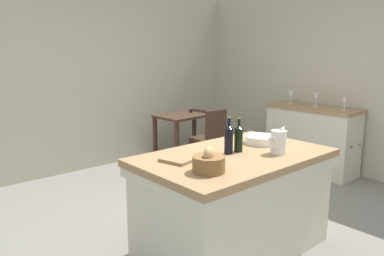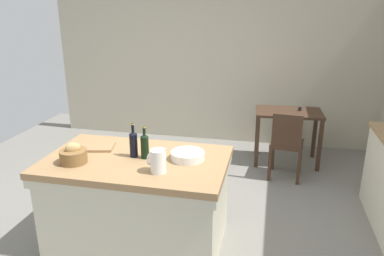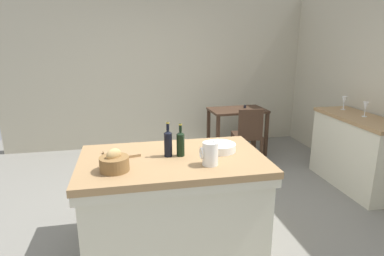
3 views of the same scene
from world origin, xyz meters
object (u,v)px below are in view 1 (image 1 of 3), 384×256
at_px(writing_desk, 186,122).
at_px(wine_glass_far_left, 345,101).
at_px(bread_basket, 209,163).
at_px(wine_bottle_amber, 229,139).
at_px(cutting_board, 181,158).
at_px(side_cabinet, 312,139).
at_px(wash_bowl, 261,140).
at_px(wine_bottle_dark, 239,138).
at_px(island_table, 234,199).
at_px(wine_glass_left, 316,97).
at_px(pitcher, 278,142).
at_px(wooden_chair, 211,138).
at_px(wine_glass_middle, 291,95).

bearing_deg(writing_desk, wine_glass_far_left, -60.44).
bearing_deg(bread_basket, wine_bottle_amber, 27.77).
bearing_deg(cutting_board, wine_bottle_amber, -16.27).
height_order(wine_bottle_amber, wine_glass_far_left, wine_bottle_amber).
distance_m(side_cabinet, wine_glass_far_left, 0.73).
height_order(side_cabinet, wash_bowl, wash_bowl).
height_order(bread_basket, wine_bottle_amber, wine_bottle_amber).
bearing_deg(wash_bowl, wine_bottle_dark, -171.90).
xyz_separation_m(island_table, wine_glass_left, (2.53, 0.77, 0.60)).
xyz_separation_m(wine_glass_far_left, wine_glass_left, (0.04, 0.45, 0.01)).
distance_m(pitcher, wine_bottle_amber, 0.41).
relative_size(pitcher, bread_basket, 1.02).
bearing_deg(wine_bottle_dark, pitcher, -51.99).
relative_size(wooden_chair, wine_bottle_dark, 3.05).
xyz_separation_m(writing_desk, wine_bottle_amber, (-1.43, -2.22, 0.35)).
bearing_deg(wine_glass_middle, wooden_chair, 156.78).
xyz_separation_m(wooden_chair, pitcher, (-1.09, -1.93, 0.47)).
distance_m(side_cabinet, wine_glass_middle, 0.73).
xyz_separation_m(wash_bowl, wine_glass_middle, (2.09, 1.12, 0.16)).
xyz_separation_m(bread_basket, cutting_board, (0.05, 0.36, -0.06)).
relative_size(cutting_board, wine_glass_far_left, 1.71).
distance_m(writing_desk, pitcher, 2.75).
bearing_deg(side_cabinet, bread_basket, -161.93).
bearing_deg(wooden_chair, cutting_board, -139.66).
height_order(wash_bowl, wine_glass_middle, wine_glass_middle).
relative_size(wine_bottle_amber, wine_glass_middle, 1.72).
height_order(pitcher, wine_bottle_dark, wine_bottle_dark).
relative_size(side_cabinet, cutting_board, 4.41).
distance_m(wine_bottle_amber, wine_glass_middle, 2.82).
height_order(writing_desk, cutting_board, cutting_board).
distance_m(wooden_chair, cutting_board, 2.41).
relative_size(island_table, pitcher, 6.84).
xyz_separation_m(wash_bowl, cutting_board, (-0.90, 0.08, -0.02)).
relative_size(island_table, wine_glass_middle, 8.93).
bearing_deg(cutting_board, pitcher, -28.41).
bearing_deg(wine_bottle_dark, side_cabinet, 17.09).
height_order(wine_bottle_dark, wine_bottle_amber, wine_bottle_amber).
relative_size(side_cabinet, pitcher, 5.44).
height_order(wine_bottle_dark, wine_glass_left, wine_bottle_dark).
bearing_deg(side_cabinet, pitcher, -155.60).
bearing_deg(island_table, writing_desk, 58.37).
height_order(wash_bowl, wine_glass_far_left, wine_glass_far_left).
relative_size(pitcher, wash_bowl, 0.80).
distance_m(writing_desk, wine_glass_middle, 1.62).
height_order(wine_bottle_amber, wine_glass_middle, wine_bottle_amber).
bearing_deg(writing_desk, side_cabinet, -53.77).
bearing_deg(writing_desk, wine_bottle_dark, -120.52).
height_order(cutting_board, wine_bottle_dark, wine_bottle_dark).
relative_size(wine_bottle_amber, wine_glass_left, 1.68).
relative_size(wash_bowl, wine_glass_middle, 1.64).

